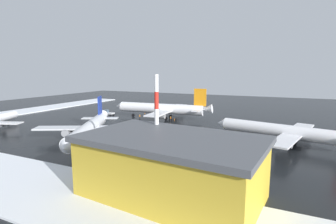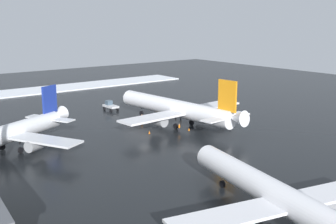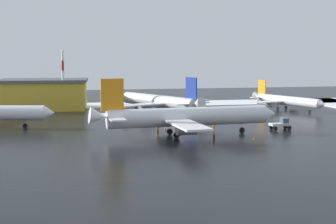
{
  "view_description": "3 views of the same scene",
  "coord_description": "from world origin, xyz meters",
  "px_view_note": "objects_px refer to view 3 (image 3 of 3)",
  "views": [
    {
      "loc": [
        39.48,
        -75.84,
        17.56
      ],
      "look_at": [
        -1.36,
        11.18,
        2.68
      ],
      "focal_mm": 28.0,
      "sensor_mm": 36.0,
      "label": 1
    },
    {
      "loc": [
        66.98,
        -46.1,
        23.12
      ],
      "look_at": [
        -7.14,
        11.51,
        2.32
      ],
      "focal_mm": 45.0,
      "sensor_mm": 36.0,
      "label": 2
    },
    {
      "loc": [
        20.27,
        109.37,
        16.5
      ],
      "look_at": [
        -1.72,
        4.67,
        4.09
      ],
      "focal_mm": 55.0,
      "sensor_mm": 36.0,
      "label": 3
    }
  ],
  "objects_px": {
    "airplane_parked_portside": "(184,117)",
    "airplane_far_rear": "(160,101)",
    "ground_crew_near_tug": "(158,129)",
    "traffic_cone_mid_line": "(253,138)",
    "traffic_cone_wingtip_side": "(157,135)",
    "ground_crew_mid_apron": "(214,127)",
    "antenna_mast": "(63,81)",
    "traffic_cone_near_nose": "(165,128)",
    "airplane_parked_starboard": "(286,101)",
    "ground_crew_by_nose_gear": "(214,134)",
    "cargo_hangar": "(44,94)",
    "pushback_tug": "(281,124)"
  },
  "relations": [
    {
      "from": "traffic_cone_near_nose",
      "to": "traffic_cone_mid_line",
      "type": "height_order",
      "value": "same"
    },
    {
      "from": "ground_crew_near_tug",
      "to": "ground_crew_by_nose_gear",
      "type": "xyz_separation_m",
      "value": [
        -9.41,
        8.14,
        0.0
      ]
    },
    {
      "from": "airplane_parked_starboard",
      "to": "traffic_cone_wingtip_side",
      "type": "distance_m",
      "value": 59.34
    },
    {
      "from": "pushback_tug",
      "to": "traffic_cone_mid_line",
      "type": "height_order",
      "value": "pushback_tug"
    },
    {
      "from": "traffic_cone_wingtip_side",
      "to": "ground_crew_by_nose_gear",
      "type": "bearing_deg",
      "value": 149.35
    },
    {
      "from": "airplane_parked_portside",
      "to": "ground_crew_by_nose_gear",
      "type": "xyz_separation_m",
      "value": [
        -4.64,
        5.03,
        -2.86
      ]
    },
    {
      "from": "pushback_tug",
      "to": "airplane_parked_starboard",
      "type": "bearing_deg",
      "value": 61.92
    },
    {
      "from": "ground_crew_near_tug",
      "to": "airplane_parked_portside",
      "type": "bearing_deg",
      "value": 35.43
    },
    {
      "from": "ground_crew_mid_apron",
      "to": "traffic_cone_near_nose",
      "type": "distance_m",
      "value": 10.61
    },
    {
      "from": "airplane_parked_portside",
      "to": "cargo_hangar",
      "type": "relative_size",
      "value": 1.49
    },
    {
      "from": "traffic_cone_near_nose",
      "to": "antenna_mast",
      "type": "bearing_deg",
      "value": -62.26
    },
    {
      "from": "traffic_cone_wingtip_side",
      "to": "traffic_cone_mid_line",
      "type": "bearing_deg",
      "value": 155.08
    },
    {
      "from": "airplane_parked_starboard",
      "to": "ground_crew_mid_apron",
      "type": "bearing_deg",
      "value": -63.81
    },
    {
      "from": "airplane_far_rear",
      "to": "antenna_mast",
      "type": "relative_size",
      "value": 1.88
    },
    {
      "from": "airplane_parked_starboard",
      "to": "airplane_parked_portside",
      "type": "bearing_deg",
      "value": -66.46
    },
    {
      "from": "airplane_parked_starboard",
      "to": "cargo_hangar",
      "type": "distance_m",
      "value": 70.32
    },
    {
      "from": "traffic_cone_near_nose",
      "to": "traffic_cone_mid_line",
      "type": "distance_m",
      "value": 21.18
    },
    {
      "from": "cargo_hangar",
      "to": "traffic_cone_wingtip_side",
      "type": "height_order",
      "value": "cargo_hangar"
    },
    {
      "from": "ground_crew_near_tug",
      "to": "traffic_cone_mid_line",
      "type": "distance_m",
      "value": 19.49
    },
    {
      "from": "ground_crew_by_nose_gear",
      "to": "traffic_cone_near_nose",
      "type": "height_order",
      "value": "ground_crew_by_nose_gear"
    },
    {
      "from": "airplane_parked_starboard",
      "to": "ground_crew_near_tug",
      "type": "distance_m",
      "value": 57.48
    },
    {
      "from": "traffic_cone_near_nose",
      "to": "traffic_cone_mid_line",
      "type": "relative_size",
      "value": 1.0
    },
    {
      "from": "pushback_tug",
      "to": "traffic_cone_wingtip_side",
      "type": "xyz_separation_m",
      "value": [
        27.71,
        2.98,
        -1.01
      ]
    },
    {
      "from": "traffic_cone_mid_line",
      "to": "traffic_cone_wingtip_side",
      "type": "relative_size",
      "value": 1.0
    },
    {
      "from": "traffic_cone_near_nose",
      "to": "traffic_cone_mid_line",
      "type": "bearing_deg",
      "value": 131.05
    },
    {
      "from": "airplane_far_rear",
      "to": "ground_crew_near_tug",
      "type": "relative_size",
      "value": 18.88
    },
    {
      "from": "traffic_cone_near_nose",
      "to": "traffic_cone_wingtip_side",
      "type": "distance_m",
      "value": 8.64
    },
    {
      "from": "ground_crew_mid_apron",
      "to": "traffic_cone_near_nose",
      "type": "height_order",
      "value": "ground_crew_mid_apron"
    },
    {
      "from": "airplane_parked_starboard",
      "to": "airplane_far_rear",
      "type": "relative_size",
      "value": 0.82
    },
    {
      "from": "airplane_parked_portside",
      "to": "antenna_mast",
      "type": "bearing_deg",
      "value": 111.09
    },
    {
      "from": "antenna_mast",
      "to": "traffic_cone_mid_line",
      "type": "distance_m",
      "value": 66.5
    },
    {
      "from": "airplane_parked_portside",
      "to": "traffic_cone_wingtip_side",
      "type": "relative_size",
      "value": 71.03
    },
    {
      "from": "airplane_far_rear",
      "to": "ground_crew_mid_apron",
      "type": "height_order",
      "value": "airplane_far_rear"
    },
    {
      "from": "airplane_parked_portside",
      "to": "airplane_far_rear",
      "type": "relative_size",
      "value": 1.21
    },
    {
      "from": "cargo_hangar",
      "to": "traffic_cone_wingtip_side",
      "type": "relative_size",
      "value": 47.82
    },
    {
      "from": "ground_crew_mid_apron",
      "to": "traffic_cone_wingtip_side",
      "type": "xyz_separation_m",
      "value": [
        12.69,
        3.38,
        -0.7
      ]
    },
    {
      "from": "pushback_tug",
      "to": "ground_crew_mid_apron",
      "type": "distance_m",
      "value": 15.03
    },
    {
      "from": "airplane_parked_starboard",
      "to": "airplane_far_rear",
      "type": "xyz_separation_m",
      "value": [
        37.61,
        2.18,
        0.71
      ]
    },
    {
      "from": "ground_crew_near_tug",
      "to": "ground_crew_mid_apron",
      "type": "bearing_deg",
      "value": 73.75
    },
    {
      "from": "pushback_tug",
      "to": "traffic_cone_mid_line",
      "type": "xyz_separation_m",
      "value": [
        10.61,
        10.92,
        -1.01
      ]
    },
    {
      "from": "airplane_far_rear",
      "to": "ground_crew_by_nose_gear",
      "type": "bearing_deg",
      "value": 156.32
    },
    {
      "from": "ground_crew_mid_apron",
      "to": "antenna_mast",
      "type": "height_order",
      "value": "antenna_mast"
    },
    {
      "from": "pushback_tug",
      "to": "cargo_hangar",
      "type": "height_order",
      "value": "cargo_hangar"
    },
    {
      "from": "traffic_cone_near_nose",
      "to": "ground_crew_by_nose_gear",
      "type": "bearing_deg",
      "value": 115.82
    },
    {
      "from": "ground_crew_by_nose_gear",
      "to": "traffic_cone_wingtip_side",
      "type": "bearing_deg",
      "value": 34.58
    },
    {
      "from": "airplane_parked_portside",
      "to": "airplane_parked_starboard",
      "type": "height_order",
      "value": "airplane_parked_portside"
    },
    {
      "from": "antenna_mast",
      "to": "cargo_hangar",
      "type": "relative_size",
      "value": 0.65
    },
    {
      "from": "pushback_tug",
      "to": "traffic_cone_near_nose",
      "type": "relative_size",
      "value": 8.5
    },
    {
      "from": "ground_crew_mid_apron",
      "to": "ground_crew_by_nose_gear",
      "type": "distance_m",
      "value": 9.66
    },
    {
      "from": "cargo_hangar",
      "to": "airplane_parked_portside",
      "type": "bearing_deg",
      "value": 122.87
    }
  ]
}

